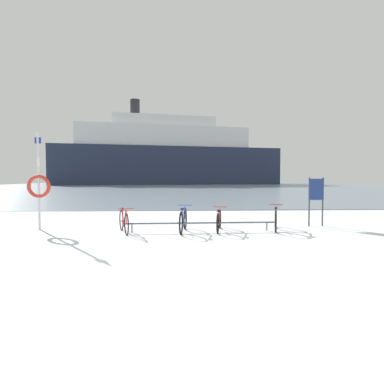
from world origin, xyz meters
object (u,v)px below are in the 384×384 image
bicycle_0 (124,221)px  info_sign (316,194)px  rescue_post (39,184)px  ferry_ship (167,157)px  bicycle_1 (183,220)px  bicycle_3 (276,219)px  bicycle_2 (219,220)px

bicycle_0 → info_sign: info_sign is taller
rescue_post → ferry_ship: (2.41, 69.36, 5.30)m
bicycle_1 → bicycle_3: bicycle_1 is taller
bicycle_2 → bicycle_3: bicycle_3 is taller
bicycle_3 → rescue_post: size_ratio=0.52×
bicycle_0 → bicycle_3: bearing=3.5°
rescue_post → bicycle_3: bearing=-3.7°
bicycle_3 → info_sign: size_ratio=0.95×
bicycle_0 → ferry_ship: bearing=90.4°
bicycle_0 → bicycle_2: bearing=4.7°
bicycle_1 → bicycle_2: size_ratio=1.01×
bicycle_3 → bicycle_2: bearing=-178.5°
bicycle_0 → rescue_post: (-2.90, 0.81, 1.14)m
bicycle_0 → ferry_ship: size_ratio=0.03×
rescue_post → ferry_ship: size_ratio=0.06×
bicycle_1 → rescue_post: size_ratio=0.54×
bicycle_2 → bicycle_0: bearing=-175.3°
bicycle_3 → rescue_post: rescue_post is taller
bicycle_0 → bicycle_1: bearing=3.3°
bicycle_0 → info_sign: 6.71m
bicycle_2 → info_sign: bearing=12.7°
info_sign → ferry_ship: size_ratio=0.03×
bicycle_1 → ferry_ship: (-2.34, 70.06, 6.43)m
bicycle_3 → info_sign: info_sign is taller
info_sign → ferry_ship: bearing=95.8°
bicycle_1 → info_sign: info_sign is taller
rescue_post → bicycle_2: bearing=-5.4°
info_sign → bicycle_0: bearing=-170.9°
bicycle_2 → ferry_ship: (-3.50, 69.91, 6.47)m
rescue_post → ferry_ship: 69.60m
bicycle_2 → rescue_post: bearing=174.6°
info_sign → rescue_post: rescue_post is taller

